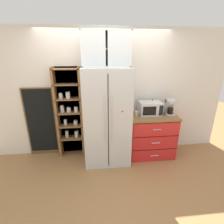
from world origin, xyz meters
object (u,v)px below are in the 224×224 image
refrigerator (107,117)px  microwave (150,108)px  coffee_maker (170,107)px  chalkboard_menu (41,122)px  bottle_clear (152,107)px  mug_cream (137,113)px  bottle_amber (153,110)px

refrigerator → microwave: 0.89m
microwave → coffee_maker: coffee_maker is taller
chalkboard_menu → refrigerator: bearing=-13.6°
microwave → chalkboard_menu: size_ratio=0.30×
microwave → bottle_clear: 0.07m
mug_cream → bottle_clear: 0.35m
coffee_maker → bottle_amber: 0.35m
microwave → bottle_clear: (0.05, 0.04, 0.00)m
refrigerator → coffee_maker: (1.27, 0.07, 0.13)m
microwave → mug_cream: microwave is taller
refrigerator → microwave: (0.88, 0.11, 0.11)m
refrigerator → microwave: refrigerator is taller
microwave → mug_cream: (-0.28, -0.03, -0.09)m
mug_cream → coffee_maker: bearing=-0.7°
refrigerator → coffee_maker: refrigerator is taller
bottle_amber → bottle_clear: (0.00, 0.11, 0.02)m
mug_cream → chalkboard_menu: size_ratio=0.07×
coffee_maker → chalkboard_menu: 2.64m
microwave → chalkboard_menu: bearing=174.6°
microwave → coffee_maker: (0.40, -0.04, 0.03)m
mug_cream → refrigerator: bearing=-172.8°
coffee_maker → bottle_clear: coffee_maker is taller
coffee_maker → bottle_amber: (-0.34, -0.02, -0.04)m
bottle_clear → chalkboard_menu: (-2.26, 0.17, -0.31)m
bottle_amber → bottle_clear: size_ratio=0.85×
bottle_amber → bottle_clear: bottle_clear is taller
bottle_amber → refrigerator: bearing=-177.1°
bottle_clear → coffee_maker: bearing=-13.9°
coffee_maker → mug_cream: 0.68m
refrigerator → coffee_maker: bearing=3.1°
refrigerator → bottle_clear: bearing=9.3°
chalkboard_menu → microwave: bearing=-5.4°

